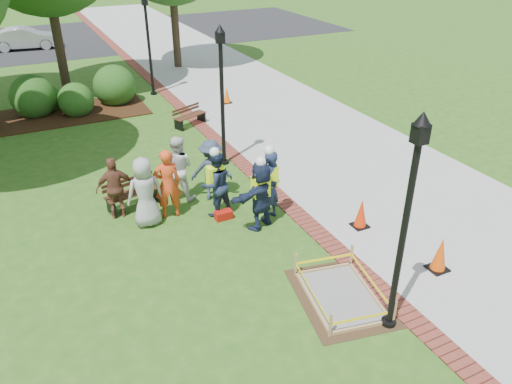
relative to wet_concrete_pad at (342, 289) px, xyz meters
name	(u,v)px	position (x,y,z in m)	size (l,w,h in m)	color
ground	(260,257)	(-0.87, 1.97, -0.23)	(100.00, 100.00, 0.00)	#285116
sidewalk	(259,101)	(4.13, 11.97, -0.22)	(6.00, 60.00, 0.02)	#9E9E99
brick_edging	(187,113)	(0.88, 11.97, -0.22)	(0.50, 60.00, 0.03)	maroon
mulch_bed	(56,115)	(-3.87, 13.97, -0.21)	(7.00, 3.00, 0.05)	#381E0F
parking_lot	(75,38)	(-0.87, 28.97, -0.23)	(36.00, 12.00, 0.01)	black
wet_concrete_pad	(342,289)	(0.00, 0.00, 0.00)	(2.10, 2.58, 0.55)	#47331E
bench_near	(133,199)	(-2.87, 5.50, 0.02)	(1.53, 0.79, 0.79)	#4C291A
bench_far	(190,120)	(0.53, 10.58, -0.01)	(1.38, 0.91, 0.71)	brown
cone_front	(440,255)	(2.44, -0.17, 0.16)	(0.42, 0.42, 0.83)	black
cone_back	(361,214)	(1.97, 2.02, 0.14)	(0.39, 0.39, 0.78)	black
cone_far	(227,95)	(2.81, 12.39, 0.11)	(0.36, 0.36, 0.71)	black
toolbox	(223,215)	(-0.95, 3.89, -0.12)	(0.45, 0.24, 0.22)	#A9150D
lamp_near	(407,213)	(0.38, -1.03, 2.25)	(0.28, 0.28, 4.26)	black
lamp_mid	(222,87)	(0.38, 6.97, 2.25)	(0.28, 0.28, 4.26)	black
lamp_far	(148,37)	(0.38, 14.97, 2.25)	(0.28, 0.28, 4.26)	black
shrub_b	(37,115)	(-4.54, 14.41, -0.23)	(1.73, 1.73, 1.73)	#154112
shrub_c	(79,114)	(-3.05, 13.73, -0.23)	(1.37, 1.37, 1.37)	#154112
shrub_d	(117,103)	(-1.37, 14.48, -0.23)	(1.74, 1.74, 1.74)	#154112
shrub_e	(50,110)	(-4.02, 14.78, -0.23)	(1.11, 1.11, 1.11)	#154112
casual_person_a	(145,192)	(-2.75, 4.51, 0.68)	(0.58, 0.38, 1.82)	#9B9B9B
casual_person_b	(168,184)	(-2.14, 4.64, 0.70)	(0.65, 0.47, 1.87)	red
casual_person_c	(178,168)	(-1.60, 5.45, 0.68)	(0.69, 0.64, 1.82)	silver
casual_person_d	(115,188)	(-3.33, 5.22, 0.59)	(0.56, 0.39, 1.65)	brown
casual_person_e	(211,170)	(-0.79, 5.04, 0.62)	(0.65, 0.54, 1.72)	#2C384D
hivis_worker_a	(261,193)	(-0.25, 3.16, 0.71)	(0.66, 0.53, 1.92)	#191A42
hivis_worker_b	(269,184)	(0.10, 3.42, 0.77)	(0.71, 0.59, 2.03)	#1A1C44
hivis_worker_c	(216,182)	(-1.01, 4.20, 0.70)	(0.62, 0.46, 1.89)	#1C334B
parked_car_b	(28,49)	(-3.95, 26.95, -0.23)	(4.25, 1.85, 1.38)	#BBBBC0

